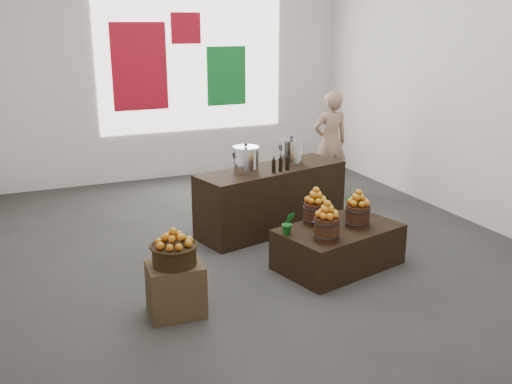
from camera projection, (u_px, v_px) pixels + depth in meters
name	position (u px, v px, depth m)	size (l,w,h in m)	color
ground	(258.00, 244.00, 6.95)	(7.00, 7.00, 0.00)	#31312F
back_wall	(175.00, 59.00, 9.46)	(6.00, 0.04, 4.00)	silver
back_opening	(192.00, 59.00, 9.56)	(3.20, 0.02, 2.40)	white
deco_red_left	(139.00, 67.00, 9.24)	(0.90, 0.04, 1.40)	maroon
deco_green_right	(226.00, 76.00, 9.86)	(0.70, 0.04, 1.00)	#106B27
deco_red_upper	(186.00, 28.00, 9.37)	(0.50, 0.04, 0.50)	maroon
crate	(176.00, 289.00, 5.23)	(0.50, 0.41, 0.50)	brown
wicker_basket	(174.00, 255.00, 5.14)	(0.40, 0.40, 0.18)	black
apples_in_basket	(174.00, 237.00, 5.09)	(0.31, 0.31, 0.17)	#8B0405
display_table	(338.00, 247.00, 6.28)	(1.32, 0.81, 0.46)	black
apple_bucket_front_left	(327.00, 229.00, 5.82)	(0.26, 0.26, 0.24)	#3D1E10
apples_in_bucket_front_left	(327.00, 209.00, 5.76)	(0.20, 0.20, 0.18)	#8B0405
apple_bucket_front_right	(358.00, 216.00, 6.20)	(0.26, 0.26, 0.24)	#3D1E10
apples_in_bucket_front_right	(359.00, 198.00, 6.14)	(0.20, 0.20, 0.18)	#8B0405
apple_bucket_rear	(315.00, 213.00, 6.28)	(0.26, 0.26, 0.24)	#3D1E10
apples_in_bucket_rear	(316.00, 195.00, 6.22)	(0.20, 0.20, 0.18)	#8B0405
herb_garnish_right	(353.00, 203.00, 6.59)	(0.24, 0.21, 0.27)	#15661B
herb_garnish_left	(288.00, 223.00, 5.97)	(0.14, 0.11, 0.25)	#15661B
counter	(272.00, 199.00, 7.35)	(2.01, 0.64, 0.82)	black
stock_pot_left	(246.00, 161.00, 6.95)	(0.31, 0.31, 0.31)	silver
stock_pot_center	(291.00, 153.00, 7.37)	(0.31, 0.31, 0.31)	silver
oil_cruets	(282.00, 162.00, 7.05)	(0.22, 0.05, 0.23)	black
shopper	(330.00, 142.00, 8.88)	(0.58, 0.38, 1.59)	#8E6D57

